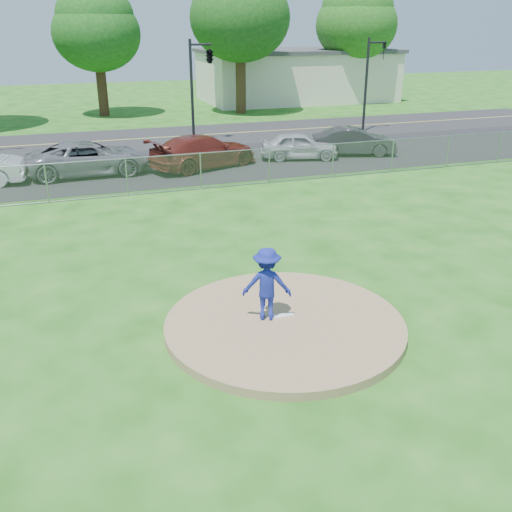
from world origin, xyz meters
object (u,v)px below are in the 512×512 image
at_px(parked_car_pearl, 299,146).
at_px(traffic_signal_center, 208,58).
at_px(traffic_signal_right, 370,76).
at_px(commercial_building, 296,75).
at_px(tree_center, 96,22).
at_px(parked_car_darkred, 204,151).
at_px(tree_right, 240,4).
at_px(tree_far_right, 357,14).
at_px(parked_car_charcoal, 354,141).
at_px(pitcher, 267,284).
at_px(parked_car_gray, 89,158).

bearing_deg(parked_car_pearl, traffic_signal_center, 41.72).
bearing_deg(traffic_signal_right, commercial_building, 83.71).
xyz_separation_m(tree_center, parked_car_darkred, (3.02, -18.35, -5.69)).
xyz_separation_m(tree_right, traffic_signal_right, (5.24, -10.00, -4.29)).
relative_size(tree_far_right, parked_car_darkred, 2.01).
xyz_separation_m(tree_right, traffic_signal_center, (-5.03, -10.00, -3.04)).
relative_size(tree_center, traffic_signal_right, 1.76).
bearing_deg(parked_car_darkred, traffic_signal_right, -83.09).
height_order(parked_car_darkred, parked_car_charcoal, parked_car_darkred).
relative_size(tree_right, tree_far_right, 1.08).
relative_size(tree_center, traffic_signal_center, 1.76).
bearing_deg(parked_car_pearl, traffic_signal_right, -34.69).
height_order(parked_car_pearl, parked_car_charcoal, parked_car_charcoal).
xyz_separation_m(pitcher, parked_car_pearl, (7.37, 15.64, -0.37)).
distance_m(pitcher, parked_car_charcoal, 18.77).
bearing_deg(parked_car_darkred, traffic_signal_center, -37.61).
height_order(tree_far_right, traffic_signal_right, tree_far_right).
xyz_separation_m(traffic_signal_center, parked_car_pearl, (3.06, -6.10, -3.94)).
relative_size(commercial_building, parked_car_charcoal, 3.86).
height_order(traffic_signal_center, parked_car_darkred, traffic_signal_center).
bearing_deg(traffic_signal_center, parked_car_pearl, -63.34).
xyz_separation_m(commercial_building, tree_right, (-7.00, -6.00, 5.49)).
xyz_separation_m(commercial_building, parked_car_pearl, (-8.97, -22.10, -1.49)).
bearing_deg(tree_far_right, pitcher, -120.35).
bearing_deg(tree_far_right, tree_center, -177.27).
distance_m(tree_center, parked_car_charcoal, 22.02).
height_order(tree_right, pitcher, tree_right).
bearing_deg(parked_car_pearl, parked_car_gray, 104.57).
bearing_deg(tree_far_right, commercial_building, 143.13).
xyz_separation_m(tree_center, parked_car_gray, (-2.18, -18.01, -5.71)).
bearing_deg(tree_right, tree_center, 168.69).
distance_m(traffic_signal_right, parked_car_charcoal, 7.86).
distance_m(parked_car_gray, parked_car_darkred, 5.21).
bearing_deg(parked_car_gray, parked_car_charcoal, -92.06).
bearing_deg(parked_car_charcoal, parked_car_darkred, 108.99).
relative_size(traffic_signal_center, parked_car_charcoal, 1.32).
xyz_separation_m(commercial_building, traffic_signal_right, (-1.76, -16.00, 1.20)).
xyz_separation_m(traffic_signal_center, traffic_signal_right, (10.27, 0.00, -1.25)).
xyz_separation_m(tree_center, traffic_signal_center, (4.97, -12.00, -1.86)).
bearing_deg(parked_car_gray, pitcher, -171.30).
bearing_deg(tree_center, parked_car_charcoal, -58.55).
distance_m(tree_far_right, parked_car_pearl, 23.95).
bearing_deg(traffic_signal_center, tree_center, 112.49).
relative_size(traffic_signal_right, parked_car_darkred, 1.05).
relative_size(tree_far_right, parked_car_charcoal, 2.53).
relative_size(traffic_signal_center, traffic_signal_right, 1.00).
relative_size(tree_far_right, parked_car_pearl, 2.75).
bearing_deg(commercial_building, parked_car_pearl, -112.09).
relative_size(tree_right, traffic_signal_right, 2.08).
relative_size(tree_far_right, traffic_signal_center, 1.92).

